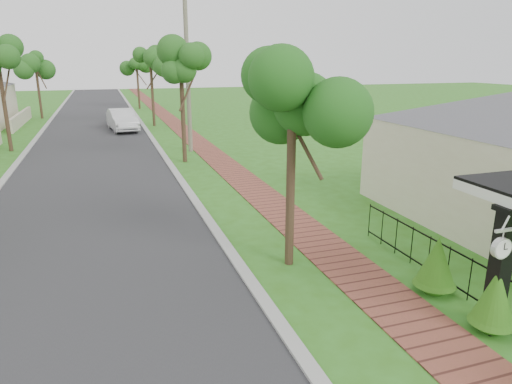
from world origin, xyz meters
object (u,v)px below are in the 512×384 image
porch_post (498,276)px  parked_car_white (122,120)px  parked_car_red (120,116)px  near_tree (292,106)px  station_clock (502,246)px  utility_pole (187,69)px

porch_post → parked_car_white: (-5.55, 29.08, -0.34)m
parked_car_red → near_tree: (2.92, -29.15, 3.39)m
parked_car_red → near_tree: bearing=-72.3°
near_tree → station_clock: (2.15, -4.37, -2.08)m
parked_car_white → utility_pole: 10.68m
utility_pole → station_clock: bearing=-85.0°
near_tree → parked_car_white: bearing=96.6°
porch_post → utility_pole: 20.09m
parked_car_white → porch_post: bearing=-86.3°
porch_post → parked_car_red: (-5.55, 33.13, -0.48)m
porch_post → parked_car_red: bearing=99.5°
porch_post → parked_car_white: size_ratio=0.53×
porch_post → parked_car_red: porch_post is taller
parked_car_red → utility_pole: 14.42m
porch_post → near_tree: 5.59m
station_clock → porch_post: bearing=39.3°
parked_car_red → utility_pole: (3.30, -13.47, 3.95)m
parked_car_white → near_tree: (2.92, -25.11, 3.25)m
parked_car_white → near_tree: near_tree is taller
parked_car_red → station_clock: 33.93m
porch_post → near_tree: size_ratio=0.50×
near_tree → parked_car_red: bearing=95.7°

